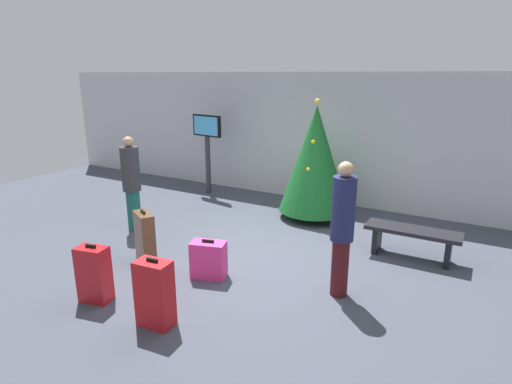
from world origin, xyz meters
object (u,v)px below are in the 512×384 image
Objects in this scene: suitcase_2 at (94,274)px; traveller_0 at (131,181)px; traveller_1 at (342,226)px; suitcase_0 at (209,260)px; flight_info_kiosk at (207,139)px; suitcase_3 at (155,294)px; waiting_bench at (412,236)px; holiday_tree at (315,159)px; suitcase_1 at (145,238)px.

traveller_0 is at bearing 124.58° from suitcase_2.
traveller_1 is 1.93m from suitcase_0.
flight_info_kiosk is 5.55m from suitcase_3.
waiting_bench is (4.92, -1.44, -0.94)m from flight_info_kiosk.
traveller_0 is 3.05× the size of suitcase_0.
traveller_1 is at bearing 32.36° from suitcase_2.
waiting_bench is 0.82× the size of traveller_0.
holiday_tree is 3.06× the size of suitcase_2.
flight_info_kiosk is at bearing 109.58° from suitcase_2.
holiday_tree is 1.36× the size of traveller_0.
flight_info_kiosk is 3.96m from suitcase_1.
suitcase_2 is at bearing -77.45° from suitcase_1.
holiday_tree is 3.46m from traveller_0.
waiting_bench is at bearing 41.31° from suitcase_0.
traveller_0 is at bearing 141.86° from suitcase_1.
suitcase_2 is at bearing -125.60° from suitcase_0.
suitcase_1 is at bearing -169.94° from traveller_1.
suitcase_0 is at bearing -53.98° from flight_info_kiosk.
traveller_0 is at bearing -84.51° from flight_info_kiosk.
holiday_tree is 4.42m from suitcase_3.
traveller_1 is at bearing -5.76° from traveller_0.
suitcase_3 is at bearing -40.37° from traveller_0.
suitcase_0 is at bearing 97.46° from suitcase_3.
traveller_1 reaches higher than suitcase_1.
flight_info_kiosk is at bearing 95.49° from traveller_0.
flight_info_kiosk reaches higher than waiting_bench.
traveller_0 is 2.10× the size of suitcase_1.
suitcase_1 is 1.08× the size of suitcase_2.
traveller_0 reaches higher than suitcase_1.
suitcase_3 is (-2.20, -3.32, 0.04)m from waiting_bench.
traveller_0 is 3.27m from suitcase_3.
suitcase_3 reaches higher than waiting_bench.
suitcase_1 is at bearing -114.49° from holiday_tree.
suitcase_0 is at bearing -165.77° from traveller_1.
traveller_1 is 3.13× the size of suitcase_0.
flight_info_kiosk is at bearing 163.71° from waiting_bench.
holiday_tree is at bearing -8.13° from flight_info_kiosk.
holiday_tree reaches higher than traveller_0.
waiting_bench is 1.84× the size of suitcase_2.
waiting_bench is at bearing 56.45° from suitcase_3.
suitcase_1 is at bearing -148.45° from waiting_bench.
suitcase_0 is (2.30, -0.85, -0.65)m from traveller_0.
holiday_tree is 4.13× the size of suitcase_0.
holiday_tree is at bearing 84.19° from suitcase_0.
holiday_tree is 3.25m from suitcase_0.
suitcase_3 is at bearing -133.32° from traveller_1.
traveller_0 reaches higher than suitcase_0.
flight_info_kiosk is 1.06× the size of traveller_1.
traveller_0 is (-2.62, -2.25, -0.28)m from holiday_tree.
suitcase_0 is at bearing -95.81° from holiday_tree.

